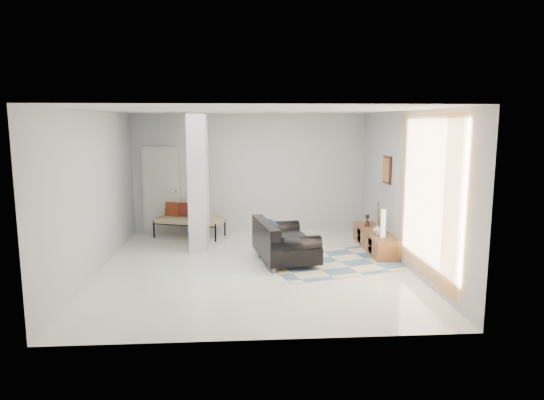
{
  "coord_description": "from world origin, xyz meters",
  "views": [
    {
      "loc": [
        -0.26,
        -8.49,
        2.59
      ],
      "look_at": [
        0.36,
        0.6,
        1.13
      ],
      "focal_mm": 32.0,
      "sensor_mm": 36.0,
      "label": 1
    }
  ],
  "objects": [
    {
      "name": "ceiling",
      "position": [
        0.0,
        0.0,
        2.8
      ],
      "size": [
        6.0,
        6.0,
        0.0
      ],
      "primitive_type": "plane",
      "rotation": [
        3.14,
        0.0,
        0.0
      ],
      "color": "white",
      "rests_on": "wall_back"
    },
    {
      "name": "media_console",
      "position": [
        2.52,
        1.06,
        0.2
      ],
      "size": [
        0.45,
        1.99,
        0.8
      ],
      "color": "brown",
      "rests_on": "floor"
    },
    {
      "name": "partition_column",
      "position": [
        -1.1,
        1.6,
        1.4
      ],
      "size": [
        0.35,
        1.2,
        2.8
      ],
      "primitive_type": "cube",
      "color": "silver",
      "rests_on": "floor"
    },
    {
      "name": "bronze_figurine",
      "position": [
        2.47,
        1.5,
        0.52
      ],
      "size": [
        0.13,
        0.13,
        0.25
      ],
      "primitive_type": null,
      "rotation": [
        0.0,
        0.0,
        -0.01
      ],
      "color": "black",
      "rests_on": "media_console"
    },
    {
      "name": "wall_back",
      "position": [
        0.0,
        3.0,
        1.4
      ],
      "size": [
        6.0,
        0.0,
        6.0
      ],
      "primitive_type": "plane",
      "rotation": [
        1.57,
        0.0,
        0.0
      ],
      "color": "#B8BABC",
      "rests_on": "ground"
    },
    {
      "name": "curtain",
      "position": [
        2.67,
        -1.15,
        1.45
      ],
      "size": [
        0.0,
        2.55,
        2.55
      ],
      "primitive_type": "plane",
      "rotation": [
        1.57,
        0.0,
        1.57
      ],
      "color": "gold",
      "rests_on": "wall_right"
    },
    {
      "name": "wall_left",
      "position": [
        -2.75,
        0.0,
        1.4
      ],
      "size": [
        0.0,
        6.0,
        6.0
      ],
      "primitive_type": "plane",
      "rotation": [
        1.57,
        0.0,
        1.57
      ],
      "color": "#B8BABC",
      "rests_on": "ground"
    },
    {
      "name": "loveseat",
      "position": [
        0.54,
        0.39,
        0.35
      ],
      "size": [
        1.22,
        1.77,
        0.76
      ],
      "rotation": [
        0.0,
        0.0,
        0.17
      ],
      "color": "silver",
      "rests_on": "floor"
    },
    {
      "name": "daybed",
      "position": [
        -1.42,
        2.49,
        0.43
      ],
      "size": [
        1.64,
        1.08,
        0.77
      ],
      "rotation": [
        0.0,
        0.0,
        -0.32
      ],
      "color": "black",
      "rests_on": "floor"
    },
    {
      "name": "hallway_door",
      "position": [
        -2.1,
        2.96,
        1.02
      ],
      "size": [
        0.85,
        0.06,
        2.04
      ],
      "primitive_type": "cube",
      "color": "silver",
      "rests_on": "floor"
    },
    {
      "name": "wall_right",
      "position": [
        2.75,
        0.0,
        1.4
      ],
      "size": [
        0.0,
        6.0,
        6.0
      ],
      "primitive_type": "plane",
      "rotation": [
        1.57,
        0.0,
        -1.57
      ],
      "color": "#B8BABC",
      "rests_on": "ground"
    },
    {
      "name": "vase",
      "position": [
        2.47,
        0.73,
        0.5
      ],
      "size": [
        0.2,
        0.2,
        0.2
      ],
      "primitive_type": "imported",
      "rotation": [
        0.0,
        0.0,
        0.03
      ],
      "color": "white",
      "rests_on": "media_console"
    },
    {
      "name": "cylinder_lamp",
      "position": [
        2.5,
        0.47,
        0.67
      ],
      "size": [
        0.1,
        0.1,
        0.55
      ],
      "primitive_type": "cylinder",
      "color": "white",
      "rests_on": "media_console"
    },
    {
      "name": "wall_front",
      "position": [
        0.0,
        -3.0,
        1.4
      ],
      "size": [
        6.0,
        0.0,
        6.0
      ],
      "primitive_type": "plane",
      "rotation": [
        -1.57,
        0.0,
        0.0
      ],
      "color": "#B8BABC",
      "rests_on": "ground"
    },
    {
      "name": "area_rug",
      "position": [
        1.6,
        0.2,
        0.01
      ],
      "size": [
        3.05,
        2.45,
        0.01
      ],
      "primitive_type": "cube",
      "rotation": [
        0.0,
        0.0,
        0.28
      ],
      "color": "beige",
      "rests_on": "floor"
    },
    {
      "name": "wall_art",
      "position": [
        2.72,
        1.05,
        1.65
      ],
      "size": [
        0.04,
        0.45,
        0.55
      ],
      "primitive_type": "cube",
      "color": "#3C1D10",
      "rests_on": "wall_right"
    },
    {
      "name": "floor",
      "position": [
        0.0,
        0.0,
        0.0
      ],
      "size": [
        6.0,
        6.0,
        0.0
      ],
      "primitive_type": "plane",
      "color": "beige",
      "rests_on": "ground"
    }
  ]
}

